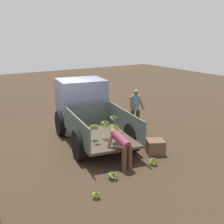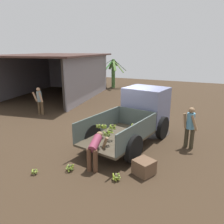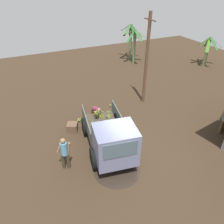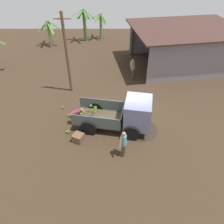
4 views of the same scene
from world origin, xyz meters
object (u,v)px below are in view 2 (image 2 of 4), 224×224
(person_bystander_near_shed, at_px, (40,100))
(cargo_truck, at_px, (141,112))
(banana_bunch_on_ground_2, at_px, (70,167))
(banana_bunch_on_ground_1, at_px, (71,167))
(wooden_crate_0, at_px, (144,167))
(banana_bunch_on_ground_3, at_px, (34,171))
(banana_bunch_on_ground_0, at_px, (116,176))
(person_worker_loading, at_px, (95,148))
(person_foreground_visitor, at_px, (190,126))

(person_bystander_near_shed, bearing_deg, cargo_truck, 81.65)
(cargo_truck, xyz_separation_m, banana_bunch_on_ground_2, (-3.73, 1.10, -0.96))
(banana_bunch_on_ground_1, height_order, wooden_crate_0, wooden_crate_0)
(cargo_truck, distance_m, banana_bunch_on_ground_3, 4.86)
(banana_bunch_on_ground_0, relative_size, banana_bunch_on_ground_3, 1.36)
(banana_bunch_on_ground_1, bearing_deg, wooden_crate_0, -71.11)
(person_worker_loading, xyz_separation_m, banana_bunch_on_ground_1, (-0.45, 0.63, -0.58))
(person_foreground_visitor, distance_m, banana_bunch_on_ground_3, 5.69)
(banana_bunch_on_ground_0, bearing_deg, person_worker_loading, 66.76)
(person_bystander_near_shed, bearing_deg, banana_bunch_on_ground_3, 38.39)
(banana_bunch_on_ground_1, height_order, banana_bunch_on_ground_2, banana_bunch_on_ground_2)
(person_worker_loading, height_order, banana_bunch_on_ground_2, person_worker_loading)
(banana_bunch_on_ground_1, bearing_deg, person_bystander_near_shed, 49.98)
(cargo_truck, distance_m, banana_bunch_on_ground_0, 3.73)
(person_foreground_visitor, bearing_deg, banana_bunch_on_ground_3, -26.84)
(person_bystander_near_shed, relative_size, banana_bunch_on_ground_2, 5.83)
(person_bystander_near_shed, height_order, banana_bunch_on_ground_2, person_bystander_near_shed)
(cargo_truck, bearing_deg, banana_bunch_on_ground_3, 165.70)
(banana_bunch_on_ground_0, xyz_separation_m, wooden_crate_0, (0.67, -0.63, 0.11))
(person_foreground_visitor, distance_m, person_worker_loading, 3.78)
(banana_bunch_on_ground_1, relative_size, banana_bunch_on_ground_3, 0.97)
(person_foreground_visitor, height_order, banana_bunch_on_ground_2, person_foreground_visitor)
(person_foreground_visitor, xyz_separation_m, person_bystander_near_shed, (1.09, 8.33, -0.01))
(person_worker_loading, distance_m, person_bystander_near_shed, 6.96)
(person_foreground_visitor, height_order, banana_bunch_on_ground_1, person_foreground_visitor)
(cargo_truck, bearing_deg, person_foreground_visitor, -90.99)
(wooden_crate_0, bearing_deg, cargo_truck, 19.92)
(cargo_truck, bearing_deg, wooden_crate_0, -149.94)
(person_bystander_near_shed, bearing_deg, person_worker_loading, 54.03)
(banana_bunch_on_ground_3, distance_m, wooden_crate_0, 3.34)
(person_worker_loading, distance_m, banana_bunch_on_ground_0, 1.12)
(banana_bunch_on_ground_2, bearing_deg, wooden_crate_0, -69.00)
(cargo_truck, bearing_deg, person_bystander_near_shed, 93.90)
(person_foreground_visitor, bearing_deg, person_worker_loading, -23.48)
(person_worker_loading, bearing_deg, person_foreground_visitor, -48.74)
(cargo_truck, height_order, person_worker_loading, cargo_truck)
(person_foreground_visitor, relative_size, banana_bunch_on_ground_1, 7.91)
(cargo_truck, xyz_separation_m, wooden_crate_0, (-2.90, -1.05, -0.86))
(banana_bunch_on_ground_2, height_order, wooden_crate_0, wooden_crate_0)
(person_foreground_visitor, xyz_separation_m, person_worker_loading, (-2.78, 2.55, -0.22))
(banana_bunch_on_ground_3, bearing_deg, banana_bunch_on_ground_0, -72.43)
(person_worker_loading, bearing_deg, person_bystander_near_shed, 49.92)
(banana_bunch_on_ground_2, distance_m, wooden_crate_0, 2.31)
(person_worker_loading, xyz_separation_m, banana_bunch_on_ground_2, (-0.54, 0.62, -0.55))
(banana_bunch_on_ground_2, bearing_deg, cargo_truck, -16.42)
(banana_bunch_on_ground_1, bearing_deg, banana_bunch_on_ground_0, -87.57)
(cargo_truck, bearing_deg, banana_bunch_on_ground_2, 173.71)
(banana_bunch_on_ground_1, distance_m, wooden_crate_0, 2.28)
(wooden_crate_0, bearing_deg, banana_bunch_on_ground_1, 108.89)
(person_bystander_near_shed, distance_m, banana_bunch_on_ground_1, 6.77)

